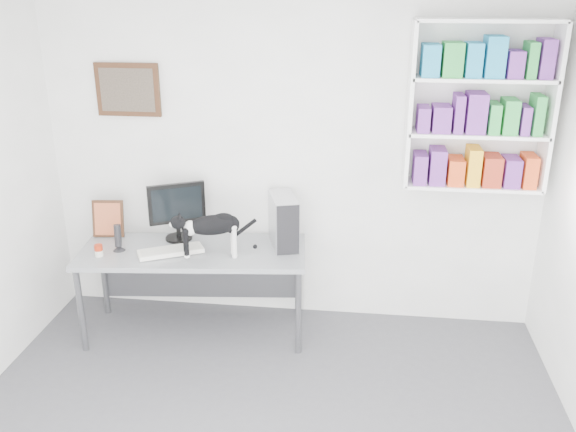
% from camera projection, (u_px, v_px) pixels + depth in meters
% --- Properties ---
extents(room, '(4.01, 4.01, 2.70)m').
position_uv_depth(room, '(244.00, 269.00, 3.05)').
color(room, '#4E4E53').
rests_on(room, ground).
extents(bookshelf, '(1.03, 0.28, 1.24)m').
position_uv_depth(bookshelf, '(479.00, 107.00, 4.43)').
color(bookshelf, white).
rests_on(bookshelf, room).
extents(wall_art, '(0.52, 0.04, 0.42)m').
position_uv_depth(wall_art, '(128.00, 90.00, 4.83)').
color(wall_art, '#3F2014').
rests_on(wall_art, room).
extents(desk, '(1.82, 0.86, 0.73)m').
position_uv_depth(desk, '(195.00, 291.00, 4.91)').
color(desk, gray).
rests_on(desk, room).
extents(monitor, '(0.51, 0.40, 0.49)m').
position_uv_depth(monitor, '(177.00, 211.00, 4.89)').
color(monitor, black).
rests_on(monitor, desk).
extents(keyboard, '(0.53, 0.39, 0.04)m').
position_uv_depth(keyboard, '(171.00, 251.00, 4.71)').
color(keyboard, white).
rests_on(keyboard, desk).
extents(pc_tower, '(0.29, 0.44, 0.41)m').
position_uv_depth(pc_tower, '(283.00, 221.00, 4.80)').
color(pc_tower, silver).
rests_on(pc_tower, desk).
extents(speaker, '(0.11, 0.11, 0.22)m').
position_uv_depth(speaker, '(118.00, 237.00, 4.72)').
color(speaker, black).
rests_on(speaker, desk).
extents(leaning_print, '(0.26, 0.13, 0.32)m').
position_uv_depth(leaning_print, '(108.00, 218.00, 4.99)').
color(leaning_print, '#3F2014').
rests_on(leaning_print, desk).
extents(soup_can, '(0.09, 0.09, 0.09)m').
position_uv_depth(soup_can, '(99.00, 250.00, 4.65)').
color(soup_can, '#A8260E').
rests_on(soup_can, desk).
extents(cat, '(0.60, 0.35, 0.36)m').
position_uv_depth(cat, '(212.00, 236.00, 4.57)').
color(cat, black).
rests_on(cat, desk).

